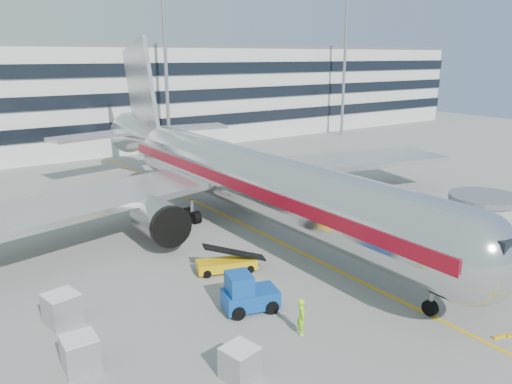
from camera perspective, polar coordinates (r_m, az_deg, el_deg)
ground at (r=34.84m, az=8.49°, el=-8.46°), size 180.00×180.00×0.00m
lead_in_line at (r=42.10m, az=-0.86°, el=-4.01°), size 0.25×70.00×0.01m
main_jet at (r=42.29m, az=-2.19°, el=2.05°), size 50.95×48.70×16.06m
terminal at (r=84.09m, az=-19.84°, el=10.28°), size 150.00×24.25×15.60m
light_mast_centre at (r=71.61m, az=-10.36°, el=15.86°), size 2.40×1.20×25.45m
light_mast_east at (r=91.31m, az=10.15°, el=15.72°), size 2.40×1.20×25.45m
belt_loader at (r=33.64m, az=-3.37°, el=-8.15°), size 4.26×2.67×2.00m
baggage_tug at (r=28.63m, az=-1.05°, el=-11.59°), size 3.41×2.61×2.29m
cargo_container_left at (r=29.34m, az=-21.29°, el=-12.31°), size 1.91×1.91×1.72m
cargo_container_right at (r=25.30m, az=-19.44°, el=-16.97°), size 1.56×1.56×1.61m
cargo_container_front at (r=23.48m, az=-1.86°, el=-18.89°), size 1.68×1.68×1.51m
ramp_worker at (r=26.59m, az=5.22°, el=-13.96°), size 0.79×0.85×1.96m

